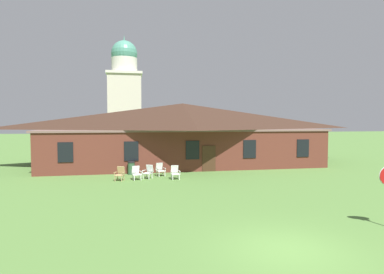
% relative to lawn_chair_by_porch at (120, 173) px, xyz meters
% --- Properties ---
extents(ground_plane, '(200.00, 200.00, 0.00)m').
position_rel_lawn_chair_by_porch_xyz_m(ground_plane, '(5.57, -13.08, -0.50)').
color(ground_plane, '#517A38').
extents(brick_building, '(24.99, 10.40, 5.74)m').
position_rel_lawn_chair_by_porch_xyz_m(brick_building, '(5.57, 7.71, 2.43)').
color(brick_building, brown).
rests_on(brick_building, ground).
extents(dome_tower, '(5.18, 5.18, 17.00)m').
position_rel_lawn_chair_by_porch_xyz_m(dome_tower, '(-0.16, 27.20, 7.19)').
color(dome_tower, beige).
rests_on(dome_tower, ground).
extents(lawn_chair_by_porch, '(0.76, 0.82, 0.96)m').
position_rel_lawn_chair_by_porch_xyz_m(lawn_chair_by_porch, '(0.00, 0.00, 0.00)').
color(lawn_chair_by_porch, tan).
rests_on(lawn_chair_by_porch, ground).
extents(lawn_chair_near_door, '(0.73, 0.78, 0.96)m').
position_rel_lawn_chair_by_porch_xyz_m(lawn_chair_near_door, '(1.09, 0.06, 0.00)').
color(lawn_chair_near_door, white).
rests_on(lawn_chair_near_door, ground).
extents(lawn_chair_left_end, '(0.84, 0.87, 0.96)m').
position_rel_lawn_chair_by_porch_xyz_m(lawn_chair_left_end, '(1.95, 0.43, 0.00)').
color(lawn_chair_left_end, white).
rests_on(lawn_chair_left_end, ground).
extents(lawn_chair_middle, '(0.75, 0.80, 0.96)m').
position_rel_lawn_chair_by_porch_xyz_m(lawn_chair_middle, '(2.86, 1.32, 0.00)').
color(lawn_chair_middle, silver).
rests_on(lawn_chair_middle, ground).
extents(lawn_chair_right_end, '(0.66, 0.69, 0.96)m').
position_rel_lawn_chair_by_porch_xyz_m(lawn_chair_right_end, '(3.77, -0.20, 0.00)').
color(lawn_chair_right_end, silver).
rests_on(lawn_chair_right_end, ground).
extents(trash_bin, '(0.56, 0.56, 0.98)m').
position_rel_lawn_chair_by_porch_xyz_m(trash_bin, '(0.75, 2.41, -0.00)').
color(trash_bin, '#335638').
rests_on(trash_bin, ground).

